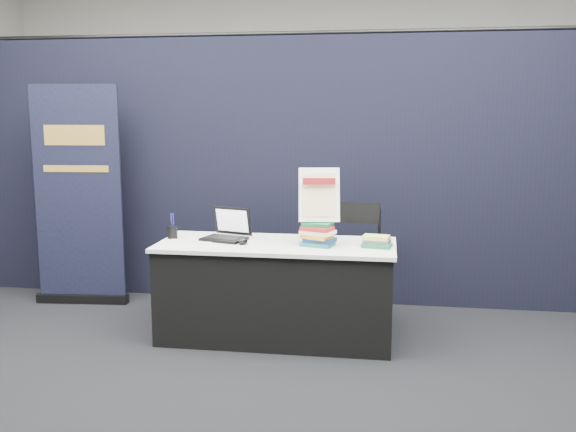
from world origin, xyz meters
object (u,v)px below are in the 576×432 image
at_px(display_table, 277,290).
at_px(book_stack_tall, 318,234).
at_px(stacking_chair, 352,259).
at_px(info_sign, 319,195).
at_px(book_stack_short, 376,241).
at_px(pullup_banner, 79,208).
at_px(laptop, 225,232).

distance_m(display_table, book_stack_tall, 0.57).
xyz_separation_m(book_stack_tall, stacking_chair, (0.23, 0.48, -0.29)).
bearing_deg(info_sign, display_table, 166.89).
distance_m(display_table, book_stack_short, 0.86).
distance_m(book_stack_short, stacking_chair, 0.55).
height_order(display_table, stacking_chair, stacking_chair).
bearing_deg(pullup_banner, laptop, -25.83).
xyz_separation_m(display_table, laptop, (-0.42, 0.08, 0.43)).
bearing_deg(pullup_banner, stacking_chair, -10.34).
bearing_deg(stacking_chair, book_stack_short, -62.30).
bearing_deg(book_stack_short, book_stack_tall, -176.42).
relative_size(book_stack_tall, info_sign, 0.63).
relative_size(book_stack_tall, book_stack_short, 1.16).
distance_m(book_stack_tall, pullup_banner, 2.35).
bearing_deg(info_sign, pullup_banner, 154.62).
height_order(book_stack_short, stacking_chair, stacking_chair).
height_order(laptop, pullup_banner, pullup_banner).
bearing_deg(display_table, stacking_chair, 37.20).
bearing_deg(stacking_chair, display_table, -138.43).
bearing_deg(pullup_banner, info_sign, -21.76).
bearing_deg(laptop, info_sign, 8.23).
relative_size(display_table, stacking_chair, 1.82).
xyz_separation_m(display_table, book_stack_tall, (0.33, -0.06, 0.46)).
bearing_deg(display_table, book_stack_short, -2.20).
height_order(display_table, pullup_banner, pullup_banner).
xyz_separation_m(pullup_banner, stacking_chair, (2.47, -0.22, -0.33)).
relative_size(laptop, book_stack_tall, 1.44).
xyz_separation_m(display_table, book_stack_short, (0.75, -0.03, 0.42)).
xyz_separation_m(book_stack_tall, pullup_banner, (-2.25, 0.70, 0.04)).
height_order(display_table, book_stack_tall, book_stack_tall).
bearing_deg(laptop, display_table, 5.49).
xyz_separation_m(book_stack_tall, book_stack_short, (0.42, 0.03, -0.05)).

